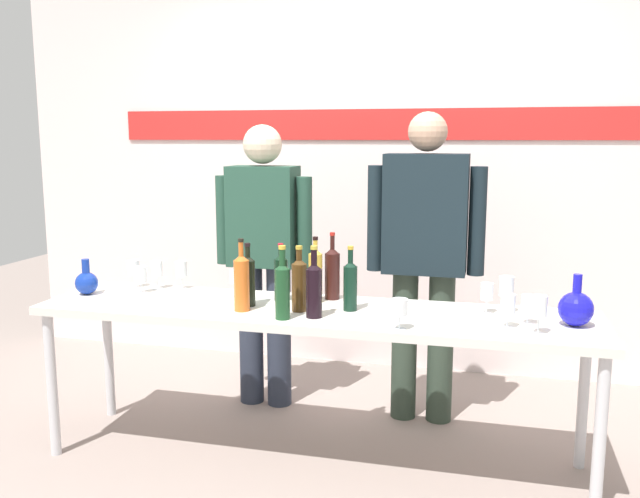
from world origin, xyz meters
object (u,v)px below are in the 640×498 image
Objects in this scene: decanter_blue_left at (86,282)px; wine_bottle_5 at (281,276)px; decanter_blue_right at (576,308)px; wine_glass_right_3 at (487,292)px; presenter_left at (264,249)px; wine_bottle_2 at (332,272)px; wine_bottle_7 at (299,283)px; wine_glass_right_5 at (528,304)px; wine_glass_left_1 at (181,269)px; wine_bottle_8 at (350,284)px; wine_glass_left_3 at (133,268)px; wine_glass_right_4 at (400,308)px; display_table at (312,321)px; wine_bottle_4 at (242,281)px; wine_glass_left_0 at (157,269)px; wine_glass_left_2 at (236,277)px; wine_bottle_3 at (282,289)px; wine_glass_right_0 at (508,305)px; wine_bottle_6 at (248,279)px; wine_glass_right_2 at (507,287)px; wine_bottle_1 at (315,274)px; wine_glass_right_1 at (539,307)px; wine_glass_left_4 at (140,275)px.

wine_bottle_5 reaches higher than decanter_blue_left.
wine_glass_right_3 is at bearing 161.33° from decanter_blue_right.
wine_bottle_2 is at bearing -40.04° from presenter_left.
wine_glass_right_5 is (1.01, 0.03, -0.04)m from wine_bottle_7.
wine_glass_left_1 is (-1.94, 0.25, 0.03)m from decanter_blue_right.
presenter_left is at bearing 158.33° from decanter_blue_right.
wine_bottle_8 is at bearing -44.34° from presenter_left.
wine_glass_left_3 is 1.12× the size of wine_glass_right_4.
display_table is at bearing 178.65° from wine_glass_right_5.
wine_glass_right_5 is at bearing 4.09° from wine_bottle_4.
decanter_blue_left is 0.36m from wine_glass_left_0.
wine_bottle_2 is 2.54× the size of wine_glass_right_4.
wine_glass_left_2 is at bearing -9.29° from wine_glass_left_0.
wine_glass_right_5 is (1.05, 0.18, -0.05)m from wine_bottle_3.
wine_bottle_5 is at bearing 168.38° from wine_glass_right_0.
wine_glass_left_3 is at bearing 156.78° from wine_bottle_4.
wine_bottle_6 is at bearing -179.46° from decanter_blue_right.
wine_bottle_7 is 2.04× the size of wine_glass_left_0.
wine_glass_right_2 is (0.96, 0.35, -0.02)m from wine_bottle_3.
wine_glass_right_2 reaches higher than wine_glass_left_3.
wine_bottle_6 is at bearing -77.33° from presenter_left.
presenter_left is at bearing 117.24° from wine_bottle_5.
wine_bottle_7 is at bearing -131.96° from display_table.
wine_glass_left_0 is at bearing -164.49° from wine_glass_left_1.
presenter_left is 0.89m from wine_bottle_8.
wine_glass_right_5 is at bearing -0.19° from wine_bottle_6.
presenter_left is 4.94× the size of wine_bottle_3.
decanter_blue_right is (1.16, -0.00, 0.14)m from display_table.
wine_bottle_1 is at bearing 40.78° from wine_bottle_4.
wine_glass_left_0 is 1.81m from wine_glass_right_0.
wine_glass_left_1 is 1.66m from wine_glass_right_2.
presenter_left is at bearing 102.67° from wine_bottle_6.
decanter_blue_left reaches higher than wine_glass_right_0.
display_table is at bearing -171.37° from wine_glass_right_3.
decanter_blue_right is at bearing -1.26° from wine_bottle_8.
wine_glass_right_1 reaches higher than display_table.
wine_glass_right_4 is at bearing -172.26° from wine_glass_right_1.
wine_glass_left_4 is at bearing 160.49° from wine_bottle_3.
presenter_left is at bearing 43.56° from wine_glass_left_0.
display_table is 18.61× the size of wine_glass_left_2.
wine_bottle_5 is at bearing 129.81° from wine_bottle_7.
wine_glass_left_3 is 1.92m from wine_glass_right_2.
wine_glass_right_0 is (2.07, -0.10, 0.04)m from decanter_blue_left.
wine_bottle_1 is 2.18× the size of wine_glass_left_3.
wine_bottle_7 is at bearing 13.31° from wine_bottle_4.
wine_bottle_6 is 1.79× the size of wine_glass_right_2.
wine_glass_right_0 is at bearing -11.62° from wine_bottle_5.
wine_bottle_7 reaches higher than wine_glass_right_5.
wine_glass_right_5 is (0.98, -0.16, -0.05)m from wine_bottle_1.
wine_glass_left_0 is 0.88× the size of wine_glass_right_2.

